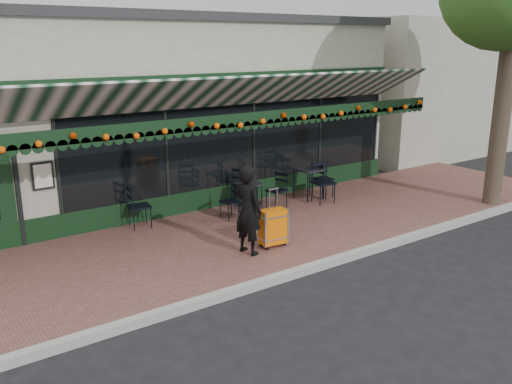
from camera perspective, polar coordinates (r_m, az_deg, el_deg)
ground at (r=10.18m, az=6.28°, el=-7.97°), size 80.00×80.00×0.00m
sidewalk at (r=11.60m, az=-0.29°, el=-4.46°), size 18.00×4.00×0.15m
curb at (r=10.09m, az=6.59°, el=-7.72°), size 18.00×0.16×0.15m
restaurant_building at (r=16.13m, az=-12.47°, el=8.86°), size 12.00×9.60×4.50m
neighbor_building_right at (r=24.43m, az=17.11°, el=11.00°), size 12.00×8.00×4.80m
woman at (r=10.13m, az=-0.85°, el=-1.91°), size 0.53×0.70×1.71m
suitcase at (r=10.61m, az=1.81°, el=-3.73°), size 0.54×0.34×1.17m
cafe_table_a at (r=13.84m, az=5.62°, el=2.19°), size 0.65×0.65×0.80m
cafe_table_b at (r=12.85m, az=-0.78°, el=0.66°), size 0.54×0.54×0.66m
chair_a_left at (r=13.08m, az=2.19°, el=0.15°), size 0.51×0.51×0.85m
chair_a_right at (r=14.13m, az=7.07°, el=1.33°), size 0.46×0.46×0.91m
chair_a_front at (r=13.58m, az=7.12°, el=0.93°), size 0.59×0.59×1.00m
chair_b_left at (r=12.29m, az=-2.76°, el=-1.04°), size 0.41×0.41×0.78m
chair_b_right at (r=13.14m, az=-1.10°, el=0.56°), size 0.63×0.63×1.00m
chair_b_front at (r=11.96m, az=-0.73°, el=-1.32°), size 0.57×0.57×0.85m
chair_solo at (r=11.94m, az=-12.16°, el=-1.53°), size 0.52×0.52×0.92m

